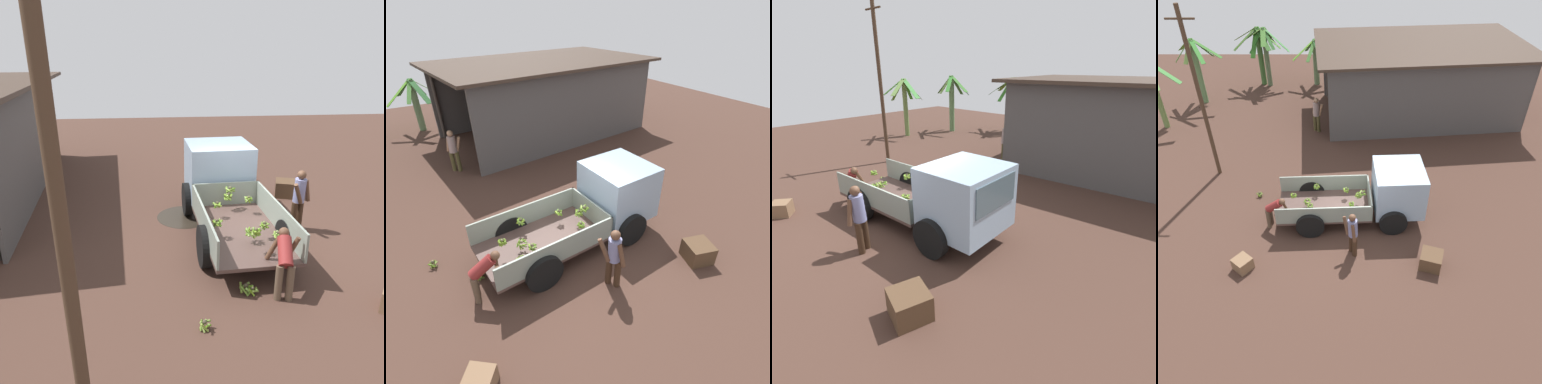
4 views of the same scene
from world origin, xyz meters
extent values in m
plane|color=#452D24|center=(0.00, 0.00, 0.00)|extent=(36.00, 36.00, 0.00)
cylinder|color=#2C251D|center=(1.24, 1.50, 0.00)|extent=(1.55, 1.55, 0.01)
cube|color=#4D3832|center=(-0.82, 0.36, 0.51)|extent=(3.25, 1.94, 0.08)
cube|color=gray|center=(-0.86, 1.23, 0.86)|extent=(3.17, 0.20, 0.62)
cube|color=gray|center=(-0.78, -0.51, 0.86)|extent=(3.17, 0.20, 0.62)
cube|color=gray|center=(0.74, 0.43, 0.86)|extent=(0.13, 1.80, 0.62)
cube|color=#91AAC3|center=(1.71, 0.48, 1.23)|extent=(1.73, 1.84, 1.52)
cube|color=#4C606B|center=(2.55, 0.52, 1.53)|extent=(0.10, 1.41, 0.67)
cylinder|color=black|center=(1.42, 1.40, 0.47)|extent=(0.95, 0.26, 0.94)
cylinder|color=black|center=(1.51, -0.46, 0.47)|extent=(0.95, 0.26, 0.94)
cylinder|color=black|center=(-1.34, 1.27, 0.47)|extent=(0.95, 0.26, 0.94)
cylinder|color=black|center=(-1.25, -0.60, 0.47)|extent=(0.95, 0.26, 0.94)
sphere|color=brown|center=(0.48, 0.37, 1.11)|extent=(0.08, 0.08, 0.08)
cylinder|color=#4E7520|center=(0.53, 0.30, 1.07)|extent=(0.19, 0.15, 0.12)
cylinder|color=olive|center=(0.54, 0.38, 1.03)|extent=(0.09, 0.17, 0.18)
cylinder|color=#5B812A|center=(0.49, 0.45, 1.06)|extent=(0.20, 0.06, 0.12)
cylinder|color=#87A547|center=(0.42, 0.41, 1.07)|extent=(0.16, 0.19, 0.11)
cylinder|color=#577623|center=(0.42, 0.32, 1.06)|extent=(0.16, 0.19, 0.13)
sphere|color=brown|center=(0.36, 0.44, 0.98)|extent=(0.08, 0.08, 0.08)
cylinder|color=#7CA832|center=(0.39, 0.48, 0.91)|extent=(0.16, 0.13, 0.17)
cylinder|color=olive|center=(0.33, 0.50, 0.92)|extent=(0.18, 0.11, 0.15)
cylinder|color=olive|center=(0.29, 0.47, 0.93)|extent=(0.13, 0.18, 0.14)
cylinder|color=#84AC4A|center=(0.31, 0.42, 0.90)|extent=(0.10, 0.15, 0.18)
cylinder|color=olive|center=(0.33, 0.37, 0.93)|extent=(0.19, 0.10, 0.14)
cylinder|color=#75A72C|center=(0.38, 0.38, 0.91)|extent=(0.17, 0.11, 0.17)
cylinder|color=olive|center=(0.42, 0.40, 0.94)|extent=(0.13, 0.19, 0.12)
cylinder|color=#55801E|center=(0.41, 0.47, 0.92)|extent=(0.12, 0.18, 0.16)
sphere|color=#413A2A|center=(-1.12, 0.95, 0.96)|extent=(0.07, 0.07, 0.07)
cylinder|color=olive|center=(-1.13, 1.01, 0.90)|extent=(0.16, 0.05, 0.15)
cylinder|color=olive|center=(-1.17, 1.00, 0.92)|extent=(0.15, 0.15, 0.11)
cylinder|color=#7CA83F|center=(-1.18, 0.96, 0.90)|extent=(0.05, 0.16, 0.14)
cylinder|color=olive|center=(-1.16, 0.91, 0.90)|extent=(0.14, 0.13, 0.15)
cylinder|color=#7DA845|center=(-1.12, 0.89, 0.90)|extent=(0.16, 0.04, 0.15)
cylinder|color=olive|center=(-1.07, 0.90, 0.92)|extent=(0.15, 0.15, 0.11)
cylinder|color=#80A03D|center=(-1.05, 0.96, 0.91)|extent=(0.06, 0.18, 0.12)
cylinder|color=olive|center=(-1.08, 0.99, 0.90)|extent=(0.13, 0.13, 0.15)
sphere|color=brown|center=(-1.86, 0.29, 1.08)|extent=(0.07, 0.07, 0.07)
cylinder|color=olive|center=(-1.84, 0.35, 1.02)|extent=(0.16, 0.09, 0.14)
cylinder|color=olive|center=(-1.88, 0.33, 1.01)|extent=(0.13, 0.11, 0.16)
cylinder|color=olive|center=(-1.91, 0.31, 1.03)|extent=(0.08, 0.16, 0.13)
cylinder|color=#7DA82C|center=(-1.91, 0.27, 1.03)|extent=(0.10, 0.16, 0.13)
cylinder|color=olive|center=(-1.88, 0.23, 1.04)|extent=(0.17, 0.10, 0.12)
cylinder|color=#53751C|center=(-1.83, 0.24, 1.03)|extent=(0.16, 0.11, 0.13)
cylinder|color=olive|center=(-1.79, 0.27, 1.04)|extent=(0.10, 0.17, 0.11)
cylinder|color=olive|center=(-1.81, 0.32, 1.02)|extent=(0.10, 0.15, 0.14)
sphere|color=brown|center=(-1.41, 0.26, 0.85)|extent=(0.08, 0.08, 0.08)
cylinder|color=olive|center=(-1.46, 0.27, 0.76)|extent=(0.05, 0.16, 0.20)
cylinder|color=olive|center=(-1.46, 0.22, 0.78)|extent=(0.14, 0.17, 0.17)
cylinder|color=olive|center=(-1.41, 0.18, 0.78)|extent=(0.19, 0.04, 0.16)
cylinder|color=#7DA72F|center=(-1.36, 0.20, 0.78)|extent=(0.18, 0.15, 0.15)
cylinder|color=olive|center=(-1.32, 0.27, 0.80)|extent=(0.06, 0.22, 0.11)
cylinder|color=olive|center=(-1.36, 0.33, 0.79)|extent=(0.18, 0.15, 0.15)
cylinder|color=#81B141|center=(-1.41, 0.34, 0.79)|extent=(0.21, 0.05, 0.13)
cylinder|color=#547727|center=(-1.46, 0.32, 0.80)|extent=(0.18, 0.17, 0.13)
sphere|color=#453E2C|center=(-1.27, -0.06, 0.92)|extent=(0.07, 0.07, 0.07)
cylinder|color=olive|center=(-1.32, -0.09, 0.87)|extent=(0.11, 0.15, 0.13)
cylinder|color=#5D7526|center=(-1.28, -0.11, 0.86)|extent=(0.14, 0.07, 0.15)
cylinder|color=olive|center=(-1.24, -0.12, 0.88)|extent=(0.16, 0.11, 0.11)
cylinder|color=#74A332|center=(-1.22, -0.07, 0.86)|extent=(0.06, 0.14, 0.14)
cylinder|color=olive|center=(-1.21, -0.03, 0.88)|extent=(0.12, 0.16, 0.11)
cylinder|color=olive|center=(-1.26, -0.01, 0.87)|extent=(0.15, 0.06, 0.13)
cylinder|color=olive|center=(-1.29, -0.03, 0.85)|extent=(0.13, 0.10, 0.15)
cylinder|color=#77AA2B|center=(-1.33, -0.04, 0.88)|extent=(0.09, 0.17, 0.10)
sphere|color=#4D4632|center=(0.12, -0.04, 0.98)|extent=(0.07, 0.07, 0.07)
cylinder|color=olive|center=(0.15, -0.07, 0.92)|extent=(0.12, 0.14, 0.15)
cylinder|color=#8BAF3D|center=(0.17, -0.03, 0.93)|extent=(0.07, 0.16, 0.13)
cylinder|color=#6CA027|center=(0.14, 0.00, 0.92)|extent=(0.14, 0.10, 0.15)
cylinder|color=olive|center=(0.10, 0.03, 0.94)|extent=(0.17, 0.08, 0.10)
cylinder|color=olive|center=(0.07, -0.02, 0.92)|extent=(0.08, 0.14, 0.15)
cylinder|color=#53761F|center=(0.07, -0.08, 0.93)|extent=(0.13, 0.15, 0.12)
cylinder|color=olive|center=(0.11, -0.10, 0.94)|extent=(0.16, 0.06, 0.11)
sphere|color=#423B2B|center=(-0.07, 0.78, 0.94)|extent=(0.08, 0.08, 0.08)
cylinder|color=#87AE34|center=(-0.14, 0.77, 0.90)|extent=(0.08, 0.18, 0.10)
cylinder|color=#70A92B|center=(-0.07, 0.74, 0.87)|extent=(0.15, 0.06, 0.16)
cylinder|color=olive|center=(-0.02, 0.76, 0.87)|extent=(0.12, 0.15, 0.15)
cylinder|color=#58881B|center=(-0.03, 0.82, 0.87)|extent=(0.13, 0.13, 0.16)
cylinder|color=olive|center=(-0.10, 0.85, 0.90)|extent=(0.18, 0.12, 0.11)
sphere|color=#4A4330|center=(-1.63, -0.25, 0.87)|extent=(0.08, 0.08, 0.08)
cylinder|color=#8AA546|center=(-1.68, -0.24, 0.80)|extent=(0.05, 0.13, 0.16)
cylinder|color=#76A736|center=(-1.69, -0.28, 0.83)|extent=(0.12, 0.16, 0.10)
cylinder|color=#86AC39|center=(-1.65, -0.30, 0.81)|extent=(0.16, 0.09, 0.14)
cylinder|color=olive|center=(-1.60, -0.30, 0.83)|extent=(0.16, 0.12, 0.11)
cylinder|color=#7EA244|center=(-1.58, -0.26, 0.81)|extent=(0.06, 0.15, 0.14)
cylinder|color=olive|center=(-1.58, -0.21, 0.83)|extent=(0.13, 0.16, 0.09)
cylinder|color=#82AA3B|center=(-1.63, -0.19, 0.82)|extent=(0.16, 0.06, 0.12)
cylinder|color=olive|center=(-1.66, -0.21, 0.80)|extent=(0.13, 0.10, 0.16)
cube|color=#4D4948|center=(8.09, 9.18, 1.72)|extent=(0.64, 5.30, 3.44)
cube|color=#4D4948|center=(3.23, 11.30, 1.72)|extent=(9.29, 1.05, 3.44)
cube|color=#4D4948|center=(3.76, 6.12, 1.72)|extent=(9.29, 1.05, 3.44)
cube|color=#3B2C22|center=(3.50, 8.71, 3.50)|extent=(10.70, 7.11, 0.12)
cylinder|color=#3F3833|center=(-1.19, 10.65, 1.72)|extent=(0.16, 0.16, 3.44)
cylinder|color=#3F3833|center=(-0.70, 5.86, 1.72)|extent=(0.16, 0.16, 3.44)
cylinder|color=#4D632D|center=(0.34, 14.80, 1.23)|extent=(0.32, 0.32, 2.45)
cube|color=#4F8925|center=(0.98, 14.83, 1.98)|extent=(1.30, 0.32, 1.06)
cube|color=#5B8B37|center=(0.61, 15.05, 1.98)|extent=(0.75, 0.72, 1.05)
cube|color=#2B5D2B|center=(0.31, 15.50, 2.12)|extent=(0.35, 1.41, 0.78)
cube|color=#4C771F|center=(-0.14, 15.12, 2.03)|extent=(1.13, 0.87, 0.95)
cube|color=#477332|center=(-0.18, 14.60, 1.87)|extent=(1.15, 0.65, 1.28)
cube|color=#4B8428|center=(0.22, 14.43, 1.97)|extent=(0.44, 0.84, 1.07)
cube|color=#298527|center=(0.72, 14.43, 2.22)|extent=(0.95, 0.94, 0.59)
cylinder|color=#49632E|center=(1.42, 14.73, 1.30)|extent=(0.34, 0.34, 2.60)
cube|color=#25681D|center=(2.19, 14.57, 2.19)|extent=(1.60, 0.59, 0.94)
cube|color=#4B5F32|center=(1.62, 15.23, 2.31)|extent=(0.63, 1.10, 0.69)
cube|color=#5A7A3B|center=(1.16, 15.37, 2.21)|extent=(0.78, 1.40, 0.90)
cube|color=#4C7823|center=(0.84, 14.79, 2.37)|extent=(1.19, 0.39, 0.57)
cube|color=#386939|center=(1.16, 14.37, 2.03)|extent=(0.68, 0.84, 1.26)
cube|color=olive|center=(1.73, 14.18, 2.18)|extent=(0.85, 1.24, 0.95)
cylinder|color=#5C7950|center=(-1.95, 12.50, 1.30)|extent=(0.33, 0.33, 2.60)
cube|color=#3E5A2D|center=(-1.33, 12.54, 2.18)|extent=(1.26, 0.36, 0.95)
cube|color=#2A6422|center=(-1.66, 12.87, 2.15)|extent=(0.78, 0.90, 1.01)
cube|color=#326D32|center=(-2.26, 12.90, 2.19)|extent=(0.80, 0.94, 0.94)
cube|color=#4D8A22|center=(-2.61, 12.37, 2.08)|extent=(1.38, 0.52, 1.15)
cube|color=#4C883A|center=(-2.14, 11.98, 2.17)|extent=(0.58, 1.13, 0.97)
cube|color=#275A28|center=(-1.69, 11.81, 2.16)|extent=(0.78, 1.49, 1.00)
cylinder|color=#3A2518|center=(0.21, -1.46, 0.40)|extent=(0.21, 0.21, 0.79)
cylinder|color=#3A2518|center=(0.11, -1.26, 0.40)|extent=(0.21, 0.21, 0.79)
cylinder|color=#797CAB|center=(0.15, -1.36, 1.10)|extent=(0.42, 0.41, 0.63)
sphere|color=brown|center=(0.14, -1.37, 1.52)|extent=(0.22, 0.22, 0.22)
cylinder|color=brown|center=(0.17, -1.58, 1.08)|extent=(0.20, 0.26, 0.59)
cylinder|color=brown|center=(-0.06, -1.25, 1.10)|extent=(0.25, 0.34, 0.58)
cylinder|color=brown|center=(-2.67, 0.03, 0.37)|extent=(0.17, 0.17, 0.73)
cylinder|color=brown|center=(-2.71, -0.17, 0.37)|extent=(0.17, 0.17, 0.73)
cylinder|color=maroon|center=(-2.47, -0.11, 0.91)|extent=(0.66, 0.38, 0.56)
sphere|color=brown|center=(-2.17, -0.17, 1.15)|extent=(0.21, 0.21, 0.21)
cylinder|color=brown|center=(-2.14, 0.01, 0.81)|extent=(0.15, 0.32, 0.53)
cylinder|color=brown|center=(-2.22, -0.35, 0.81)|extent=(0.15, 0.31, 0.54)
cylinder|color=#4B4425|center=(-1.63, 6.72, 0.41)|extent=(0.23, 0.23, 0.82)
cylinder|color=#4B4425|center=(-1.45, 6.58, 0.41)|extent=(0.23, 0.23, 0.82)
cylinder|color=gray|center=(-1.53, 6.66, 1.14)|extent=(0.45, 0.46, 0.66)
sphere|color=tan|center=(-1.51, 6.68, 1.58)|extent=(0.23, 0.23, 0.23)
cylinder|color=tan|center=(-1.64, 6.85, 1.11)|extent=(0.24, 0.22, 0.61)
cylinder|color=tan|center=(-1.31, 6.61, 1.12)|extent=(0.28, 0.25, 0.61)
sphere|color=#413B2A|center=(-3.37, 1.52, 0.16)|extent=(0.08, 0.08, 0.08)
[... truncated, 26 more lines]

